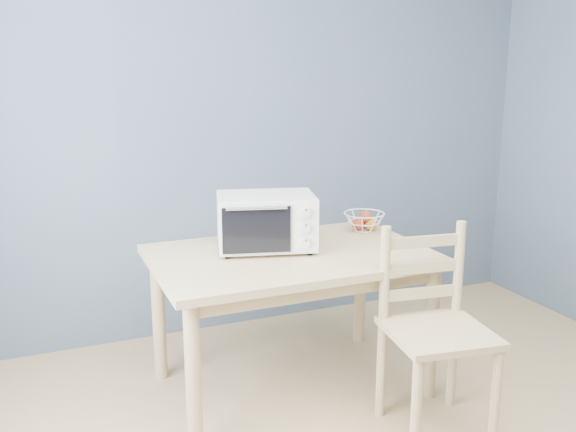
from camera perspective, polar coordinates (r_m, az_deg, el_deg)
name	(u,v)px	position (r m, az deg, el deg)	size (l,w,h in m)	color
room	(488,193)	(2.10, 17.39, 1.93)	(4.01, 4.51, 2.61)	tan
dining_table	(291,271)	(3.31, 0.26, -4.94)	(1.40, 0.90, 0.75)	#D6B280
toaster_oven	(263,221)	(3.29, -2.27, -0.45)	(0.56, 0.45, 0.29)	beige
fruit_basket	(364,221)	(3.70, 6.76, -0.43)	(0.27, 0.27, 0.12)	white
dining_chair	(434,333)	(3.09, 12.83, -10.12)	(0.51, 0.51, 0.96)	#D6B280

